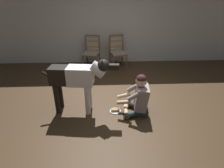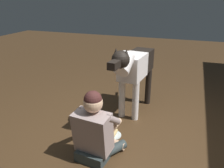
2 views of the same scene
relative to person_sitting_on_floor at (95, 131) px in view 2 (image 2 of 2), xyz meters
name	(u,v)px [view 2 (image 2 of 2)]	position (x,y,z in m)	size (l,w,h in m)	color
ground_plane	(131,150)	(-0.24, 0.35, -0.34)	(15.27, 15.27, 0.00)	#412C19
person_sitting_on_floor	(95,131)	(0.00, 0.00, 0.00)	(0.65, 0.57, 0.82)	#313C3D
large_dog	(134,68)	(-1.15, 0.13, 0.40)	(1.46, 0.39, 1.12)	white
hot_dog_on_plate	(113,134)	(-0.44, 0.05, -0.31)	(0.22, 0.22, 0.06)	silver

